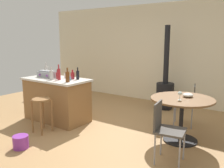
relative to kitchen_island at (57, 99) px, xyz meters
The scene contains 21 objects.
ground_plane 1.32m from the kitchen_island, ahead, with size 8.80×8.80×0.00m, color #A37A4C.
back_wall 3.16m from the kitchen_island, 66.15° to the left, with size 8.00×0.10×2.70m, color beige.
kitchen_island is the anchor object (origin of this frame).
wooden_stool 0.72m from the kitchen_island, 65.33° to the right, with size 0.34×0.34×0.66m.
dining_table 2.65m from the kitchen_island, 10.13° to the left, with size 1.07×1.07×0.77m.
folding_chair_near 2.69m from the kitchen_island, ahead, with size 0.46×0.46×0.88m.
folding_chair_far 2.76m from the kitchen_island, 27.44° to the left, with size 0.49×0.49×0.86m.
wood_stove 2.69m from the kitchen_island, 53.97° to the left, with size 0.44×0.45×2.08m.
toolbox 0.59m from the kitchen_island, behind, with size 0.46×0.24×0.15m.
bottle_0 0.61m from the kitchen_island, 21.95° to the right, with size 0.07×0.07×0.32m.
bottle_1 0.58m from the kitchen_island, 72.79° to the right, with size 0.08×0.08×0.27m.
bottle_2 0.53m from the kitchen_island, 42.38° to the left, with size 0.06×0.06×0.19m.
bottle_3 0.65m from the kitchen_island, 24.28° to the left, with size 0.08×0.08×0.20m.
bottle_4 0.78m from the kitchen_island, 17.09° to the right, with size 0.08×0.08×0.29m.
bottle_5 0.82m from the kitchen_island, 159.03° to the left, with size 0.08×0.08×0.29m.
bottle_6 0.74m from the kitchen_island, 22.62° to the left, with size 0.07×0.07×0.25m.
cup_0 0.66m from the kitchen_island, ahead, with size 0.11×0.08×0.09m.
cup_1 0.55m from the kitchen_island, 59.62° to the left, with size 0.11×0.07×0.09m.
wine_glass 2.66m from the kitchen_island, ahead, with size 0.07×0.07×0.14m.
serving_bowl 2.74m from the kitchen_island, 12.71° to the left, with size 0.18×0.18×0.07m, color white.
plastic_bucket 1.48m from the kitchen_island, 66.50° to the right, with size 0.25×0.25×0.21m, color purple.
Camera 1 is at (2.69, -3.34, 1.77)m, focal length 38.81 mm.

